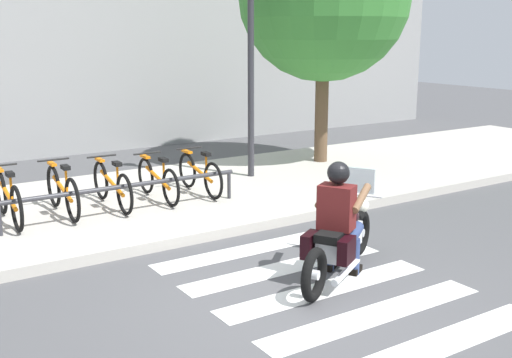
{
  "coord_description": "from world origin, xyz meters",
  "views": [
    {
      "loc": [
        -3.95,
        -5.23,
        2.87
      ],
      "look_at": [
        0.83,
        2.11,
        0.82
      ],
      "focal_mm": 44.62,
      "sensor_mm": 36.0,
      "label": 1
    }
  ],
  "objects_px": {
    "bicycle_2": "(112,185)",
    "bike_rack": "(125,188)",
    "bicycle_3": "(158,180)",
    "street_lamp": "(251,33)",
    "bicycle_0": "(8,199)",
    "bicycle_4": "(200,174)",
    "bicycle_1": "(63,191)",
    "motorcycle": "(340,240)",
    "rider": "(339,212)"
  },
  "relations": [
    {
      "from": "bicycle_4",
      "to": "rider",
      "type": "bearing_deg",
      "value": -93.83
    },
    {
      "from": "bicycle_2",
      "to": "bicycle_3",
      "type": "height_order",
      "value": "bicycle_2"
    },
    {
      "from": "bicycle_2",
      "to": "bicycle_3",
      "type": "relative_size",
      "value": 1.06
    },
    {
      "from": "bicycle_2",
      "to": "bicycle_4",
      "type": "relative_size",
      "value": 1.09
    },
    {
      "from": "motorcycle",
      "to": "bicycle_4",
      "type": "xyz_separation_m",
      "value": [
        0.19,
        3.89,
        0.05
      ]
    },
    {
      "from": "bicycle_0",
      "to": "bicycle_2",
      "type": "bearing_deg",
      "value": 0.02
    },
    {
      "from": "bike_rack",
      "to": "street_lamp",
      "type": "relative_size",
      "value": 0.79
    },
    {
      "from": "bicycle_4",
      "to": "street_lamp",
      "type": "relative_size",
      "value": 0.34
    },
    {
      "from": "rider",
      "to": "street_lamp",
      "type": "bearing_deg",
      "value": 69.41
    },
    {
      "from": "motorcycle",
      "to": "rider",
      "type": "relative_size",
      "value": 1.4
    },
    {
      "from": "motorcycle",
      "to": "bike_rack",
      "type": "bearing_deg",
      "value": 112.28
    },
    {
      "from": "bicycle_0",
      "to": "bike_rack",
      "type": "relative_size",
      "value": 0.46
    },
    {
      "from": "motorcycle",
      "to": "street_lamp",
      "type": "xyz_separation_m",
      "value": [
        1.65,
        4.55,
        2.38
      ]
    },
    {
      "from": "rider",
      "to": "bicycle_4",
      "type": "xyz_separation_m",
      "value": [
        0.26,
        3.93,
        -0.32
      ]
    },
    {
      "from": "bicycle_0",
      "to": "bicycle_3",
      "type": "relative_size",
      "value": 1.06
    },
    {
      "from": "motorcycle",
      "to": "bicycle_1",
      "type": "relative_size",
      "value": 1.19
    },
    {
      "from": "bicycle_4",
      "to": "bike_rack",
      "type": "bearing_deg",
      "value": -160.43
    },
    {
      "from": "bicycle_3",
      "to": "bike_rack",
      "type": "bearing_deg",
      "value": -144.57
    },
    {
      "from": "rider",
      "to": "street_lamp",
      "type": "relative_size",
      "value": 0.3
    },
    {
      "from": "bicycle_2",
      "to": "street_lamp",
      "type": "xyz_separation_m",
      "value": [
        3.02,
        0.66,
        2.33
      ]
    },
    {
      "from": "rider",
      "to": "bicycle_1",
      "type": "relative_size",
      "value": 0.85
    },
    {
      "from": "bicycle_1",
      "to": "bicycle_4",
      "type": "xyz_separation_m",
      "value": [
        2.34,
        0.0,
        -0.02
      ]
    },
    {
      "from": "motorcycle",
      "to": "bicycle_1",
      "type": "height_order",
      "value": "motorcycle"
    },
    {
      "from": "bicycle_1",
      "to": "street_lamp",
      "type": "height_order",
      "value": "street_lamp"
    },
    {
      "from": "bicycle_0",
      "to": "bicycle_2",
      "type": "height_order",
      "value": "bicycle_0"
    },
    {
      "from": "bicycle_0",
      "to": "bicycle_4",
      "type": "height_order",
      "value": "bicycle_0"
    },
    {
      "from": "bicycle_1",
      "to": "bicycle_3",
      "type": "height_order",
      "value": "bicycle_1"
    },
    {
      "from": "bicycle_0",
      "to": "street_lamp",
      "type": "distance_m",
      "value": 5.17
    },
    {
      "from": "bicycle_0",
      "to": "bicycle_1",
      "type": "bearing_deg",
      "value": -0.02
    },
    {
      "from": "bike_rack",
      "to": "bicycle_2",
      "type": "bearing_deg",
      "value": 89.99
    },
    {
      "from": "bicycle_1",
      "to": "bicycle_3",
      "type": "xyz_separation_m",
      "value": [
        1.56,
        0.0,
        -0.02
      ]
    },
    {
      "from": "bicycle_3",
      "to": "motorcycle",
      "type": "bearing_deg",
      "value": -81.42
    },
    {
      "from": "bicycle_3",
      "to": "street_lamp",
      "type": "bearing_deg",
      "value": 16.36
    },
    {
      "from": "bicycle_2",
      "to": "bicycle_1",
      "type": "bearing_deg",
      "value": -179.94
    },
    {
      "from": "bicycle_0",
      "to": "bike_rack",
      "type": "distance_m",
      "value": 1.65
    },
    {
      "from": "bicycle_4",
      "to": "bicycle_2",
      "type": "bearing_deg",
      "value": 179.99
    },
    {
      "from": "motorcycle",
      "to": "bike_rack",
      "type": "relative_size",
      "value": 0.53
    },
    {
      "from": "bicycle_4",
      "to": "bike_rack",
      "type": "height_order",
      "value": "bicycle_4"
    },
    {
      "from": "bicycle_0",
      "to": "motorcycle",
      "type": "bearing_deg",
      "value": -53.05
    },
    {
      "from": "bicycle_2",
      "to": "bike_rack",
      "type": "xyz_separation_m",
      "value": [
        -0.0,
        -0.55,
        0.06
      ]
    },
    {
      "from": "motorcycle",
      "to": "bicycle_3",
      "type": "height_order",
      "value": "motorcycle"
    },
    {
      "from": "motorcycle",
      "to": "bicycle_4",
      "type": "height_order",
      "value": "motorcycle"
    },
    {
      "from": "bicycle_3",
      "to": "bicycle_1",
      "type": "bearing_deg",
      "value": -179.96
    },
    {
      "from": "motorcycle",
      "to": "street_lamp",
      "type": "height_order",
      "value": "street_lamp"
    },
    {
      "from": "street_lamp",
      "to": "bicycle_0",
      "type": "bearing_deg",
      "value": -171.82
    },
    {
      "from": "bicycle_0",
      "to": "bicycle_2",
      "type": "relative_size",
      "value": 1.0
    },
    {
      "from": "bicycle_3",
      "to": "bicycle_4",
      "type": "xyz_separation_m",
      "value": [
        0.78,
        -0.0,
        0.0
      ]
    },
    {
      "from": "street_lamp",
      "to": "bicycle_4",
      "type": "bearing_deg",
      "value": -155.75
    },
    {
      "from": "bicycle_2",
      "to": "bicycle_3",
      "type": "bearing_deg",
      "value": 0.02
    },
    {
      "from": "bicycle_0",
      "to": "bicycle_2",
      "type": "xyz_separation_m",
      "value": [
        1.56,
        0.0,
        -0.01
      ]
    }
  ]
}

